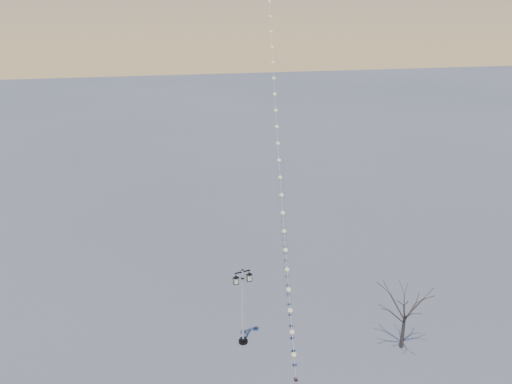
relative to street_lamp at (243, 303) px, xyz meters
name	(u,v)px	position (x,y,z in m)	size (l,w,h in m)	color
ground	(306,362)	(3.35, -2.80, -3.00)	(300.00, 300.00, 0.00)	#515252
street_lamp	(243,303)	(0.00, 0.00, 0.00)	(1.35, 0.67, 5.42)	black
bare_tree	(406,307)	(9.81, -2.78, 0.02)	(2.62, 2.62, 4.34)	#352B25
kite_train	(273,17)	(5.77, 14.89, 16.89)	(7.64, 38.79, 40.00)	black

